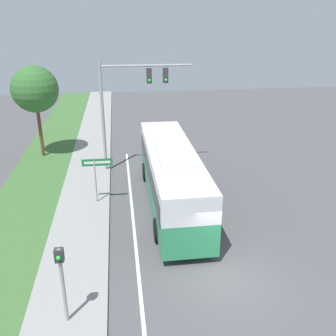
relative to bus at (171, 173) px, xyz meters
name	(u,v)px	position (x,y,z in m)	size (l,w,h in m)	color
ground_plane	(231,278)	(1.43, -6.57, -1.84)	(80.00, 80.00, 0.00)	#4C4C4F
sidewalk	(70,291)	(-4.77, -6.57, -1.78)	(2.80, 80.00, 0.12)	gray
lane_divider_near	(140,286)	(-2.17, -6.57, -1.84)	(0.14, 30.00, 0.01)	silver
bus	(171,173)	(0.00, 0.00, 0.00)	(2.59, 11.25, 3.39)	#2D8956
signal_gantry	(128,96)	(-2.01, 5.34, 3.13)	(5.70, 0.41, 7.05)	#939399
pedestrian_signal	(62,274)	(-4.70, -8.06, 0.17)	(0.28, 0.34, 2.94)	#939399
street_sign	(97,171)	(-3.96, 0.64, 0.08)	(1.62, 0.08, 2.67)	#939399
roadside_tree	(35,89)	(-8.24, 8.69, 3.09)	(3.21, 3.21, 6.46)	brown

